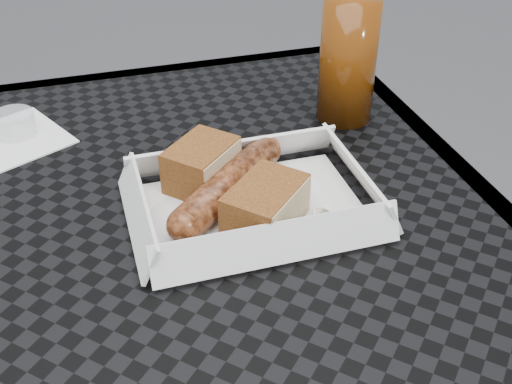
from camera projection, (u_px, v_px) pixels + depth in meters
patio_table at (133, 297)px, 0.67m from camera, size 0.80×0.80×0.74m
food_tray at (253, 209)px, 0.66m from camera, size 0.22×0.15×0.00m
bratwurst at (228, 185)px, 0.67m from camera, size 0.15×0.14×0.04m
bread_near at (202, 165)px, 0.69m from camera, size 0.09×0.09×0.05m
bread_far at (265, 205)px, 0.63m from camera, size 0.10×0.10×0.04m
veg_garnish at (331, 226)px, 0.64m from camera, size 0.03×0.03×0.00m
napkin at (11, 140)px, 0.78m from camera, size 0.16×0.16×0.00m
condiment_cup_empty at (15, 124)px, 0.78m from camera, size 0.05×0.05×0.03m
drink_glass at (348, 61)px, 0.79m from camera, size 0.07×0.07×0.16m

